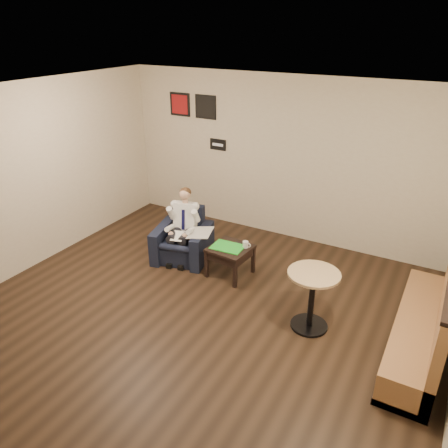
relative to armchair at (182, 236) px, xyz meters
The scene contains 17 objects.
ground 1.79m from the armchair, 52.82° to the right, with size 6.00×6.00×0.00m, color black.
wall_back 2.17m from the armchair, 56.84° to the left, with size 6.00×0.02×2.80m, color beige.
wall_left 2.59m from the armchair, 144.51° to the right, with size 0.02×6.00×2.80m, color beige.
ceiling 2.96m from the armchair, 52.82° to the right, with size 6.00×6.00×0.02m, color white.
seating_sign 1.95m from the armchair, 98.79° to the left, with size 0.32×0.02×0.20m, color black.
art_print_left 2.59m from the armchair, 123.25° to the left, with size 0.42×0.03×0.42m, color maroon.
art_print_right 2.42m from the armchair, 107.29° to the left, with size 0.42×0.03×0.42m, color black.
armchair is the anchor object (origin of this frame).
seated_man 0.18m from the armchair, 76.24° to the right, with size 0.53×0.79×1.10m, color silver, non-canonical shape.
lap_papers 0.21m from the armchair, 76.24° to the right, with size 0.18×0.26×0.01m, color white.
newspaper 0.38m from the armchair, ahead, with size 0.35×0.44×0.01m, color silver.
side_table 0.94m from the armchair, ahead, with size 0.58×0.58×0.47m, color black.
green_folder 0.90m from the armchair, ahead, with size 0.47×0.34×0.01m, color green.
coffee_mug 1.13m from the armchair, ahead, with size 0.09×0.09×0.10m, color white.
smartphone 1.00m from the armchair, ahead, with size 0.15×0.07×0.01m, color black.
banquette 3.67m from the armchair, ahead, with size 0.55×2.31×1.18m, color #8E5E37.
cafe_table 2.50m from the armchair, 16.08° to the right, with size 0.64×0.64×0.80m, color tan.
Camera 1 is at (2.59, -3.76, 3.56)m, focal length 35.00 mm.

